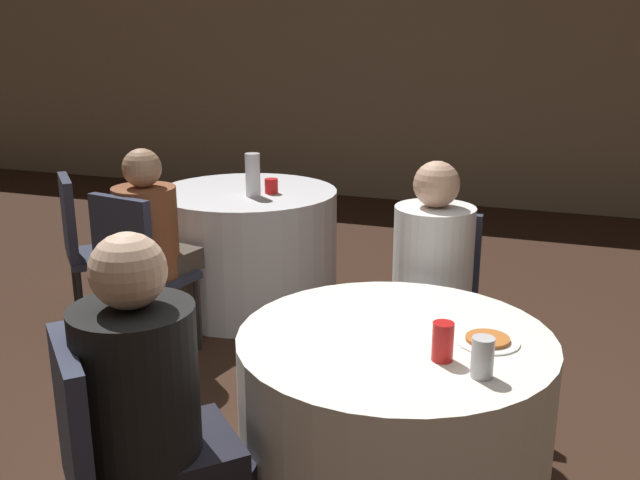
{
  "coord_description": "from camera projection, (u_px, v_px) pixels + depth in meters",
  "views": [
    {
      "loc": [
        0.59,
        -2.06,
        1.72
      ],
      "look_at": [
        -0.39,
        0.71,
        0.86
      ],
      "focal_mm": 40.0,
      "sensor_mm": 36.0,
      "label": 1
    }
  ],
  "objects": [
    {
      "name": "person_floral_shirt",
      "position": [
        157.0,
        250.0,
        3.85
      ],
      "size": [
        0.37,
        0.5,
        1.15
      ],
      "rotation": [
        0.0,
        0.0,
        -0.19
      ],
      "color": "#4C4238",
      "rests_on": "ground_plane"
    },
    {
      "name": "pizza_plate_near",
      "position": [
        488.0,
        340.0,
        2.29
      ],
      "size": [
        0.21,
        0.21,
        0.02
      ],
      "color": "white",
      "rests_on": "table_near"
    },
    {
      "name": "person_white_shirt",
      "position": [
        429.0,
        296.0,
        3.1
      ],
      "size": [
        0.35,
        0.52,
        1.19
      ],
      "rotation": [
        0.0,
        0.0,
        -3.1
      ],
      "color": "#33384C",
      "rests_on": "ground_plane"
    },
    {
      "name": "cup_far",
      "position": [
        271.0,
        186.0,
        4.39
      ],
      "size": [
        0.08,
        0.08,
        0.09
      ],
      "color": "red",
      "rests_on": "table_far"
    },
    {
      "name": "person_black_shirt",
      "position": [
        163.0,
        429.0,
        2.05
      ],
      "size": [
        0.48,
        0.48,
        1.22
      ],
      "rotation": [
        0.0,
        0.0,
        -0.77
      ],
      "color": "black",
      "rests_on": "ground_plane"
    },
    {
      "name": "wall_back",
      "position": [
        515.0,
        66.0,
        6.82
      ],
      "size": [
        16.0,
        0.06,
        2.8
      ],
      "color": "gray",
      "rests_on": "ground_plane"
    },
    {
      "name": "table_near",
      "position": [
        392.0,
        437.0,
        2.45
      ],
      "size": [
        1.05,
        1.05,
        0.76
      ],
      "color": "white",
      "rests_on": "ground_plane"
    },
    {
      "name": "bottle_far",
      "position": [
        253.0,
        175.0,
        4.29
      ],
      "size": [
        0.09,
        0.09,
        0.26
      ],
      "color": "white",
      "rests_on": "table_far"
    },
    {
      "name": "chair_far_south",
      "position": [
        136.0,
        264.0,
        3.72
      ],
      "size": [
        0.47,
        0.47,
        0.93
      ],
      "rotation": [
        0.0,
        0.0,
        -0.19
      ],
      "color": "#2D3347",
      "rests_on": "ground_plane"
    },
    {
      "name": "soda_can_silver",
      "position": [
        482.0,
        357.0,
        2.05
      ],
      "size": [
        0.07,
        0.07,
        0.12
      ],
      "color": "silver",
      "rests_on": "table_near"
    },
    {
      "name": "chair_near_north",
      "position": [
        434.0,
        296.0,
        3.27
      ],
      "size": [
        0.42,
        0.42,
        0.93
      ],
      "rotation": [
        0.0,
        0.0,
        -3.1
      ],
      "color": "#2D3347",
      "rests_on": "ground_plane"
    },
    {
      "name": "table_far",
      "position": [
        248.0,
        248.0,
        4.58
      ],
      "size": [
        1.14,
        1.14,
        0.76
      ],
      "color": "silver",
      "rests_on": "ground_plane"
    },
    {
      "name": "chair_near_southwest",
      "position": [
        109.0,
        463.0,
        2.0
      ],
      "size": [
        0.57,
        0.57,
        0.93
      ],
      "rotation": [
        0.0,
        0.0,
        -0.77
      ],
      "color": "#2D3347",
      "rests_on": "ground_plane"
    },
    {
      "name": "soda_can_red",
      "position": [
        443.0,
        342.0,
        2.16
      ],
      "size": [
        0.07,
        0.07,
        0.12
      ],
      "color": "red",
      "rests_on": "table_near"
    },
    {
      "name": "chair_far_southwest",
      "position": [
        86.0,
        239.0,
        4.15
      ],
      "size": [
        0.57,
        0.57,
        0.93
      ],
      "rotation": [
        0.0,
        0.0,
        -0.82
      ],
      "color": "#2D3347",
      "rests_on": "ground_plane"
    }
  ]
}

